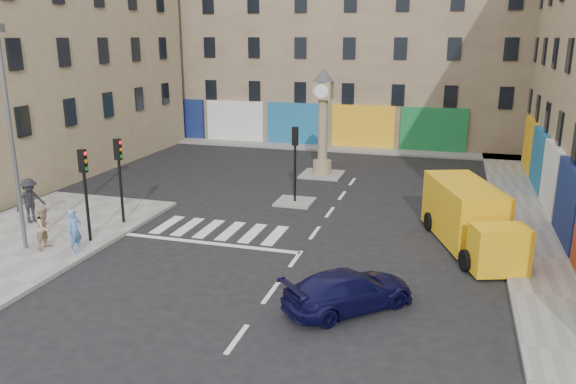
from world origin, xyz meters
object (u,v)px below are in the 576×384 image
at_px(clock_pillar, 323,116).
at_px(pedestrian_dark, 30,201).
at_px(lamp_post, 10,128).
at_px(navy_sedan, 349,290).
at_px(traffic_light_island, 295,152).
at_px(pedestrian_blue, 75,231).
at_px(traffic_light_left_far, 119,167).
at_px(yellow_van, 469,217).
at_px(pedestrian_tan, 45,227).
at_px(traffic_light_left_near, 85,181).

distance_m(clock_pillar, pedestrian_dark, 16.29).
relative_size(lamp_post, navy_sedan, 1.98).
relative_size(traffic_light_island, pedestrian_blue, 2.17).
xyz_separation_m(traffic_light_left_far, yellow_van, (14.44, 1.71, -1.45)).
distance_m(navy_sedan, yellow_van, 7.56).
relative_size(clock_pillar, pedestrian_tan, 3.65).
distance_m(traffic_light_left_near, navy_sedan, 11.38).
bearing_deg(traffic_light_left_far, pedestrian_tan, -106.85).
bearing_deg(yellow_van, traffic_light_island, 136.24).
bearing_deg(yellow_van, lamp_post, 179.24).
xyz_separation_m(traffic_light_left_near, traffic_light_left_far, (0.00, 2.40, 0.00)).
xyz_separation_m(lamp_post, yellow_van, (16.34, 5.51, -3.62)).
xyz_separation_m(traffic_light_island, navy_sedan, (4.60, -10.35, -1.98)).
xyz_separation_m(clock_pillar, pedestrian_dark, (-10.13, -12.53, -2.41)).
bearing_deg(pedestrian_blue, traffic_light_island, -22.04).
bearing_deg(pedestrian_dark, lamp_post, -121.20).
height_order(yellow_van, pedestrian_blue, yellow_van).
bearing_deg(traffic_light_left_near, traffic_light_island, 51.07).
relative_size(lamp_post, clock_pillar, 1.36).
xyz_separation_m(traffic_light_left_near, pedestrian_dark, (-3.83, 1.26, -1.48)).
distance_m(traffic_light_island, yellow_van, 9.05).
relative_size(traffic_light_island, navy_sedan, 0.88).
xyz_separation_m(traffic_light_left_far, clock_pillar, (6.30, 11.40, 0.93)).
bearing_deg(lamp_post, pedestrian_blue, 3.25).
bearing_deg(pedestrian_tan, lamp_post, 109.24).
bearing_deg(pedestrian_dark, navy_sedan, -81.60).
xyz_separation_m(traffic_light_island, clock_pillar, (0.00, 6.00, 0.96)).
xyz_separation_m(traffic_light_island, yellow_van, (8.14, -3.69, -1.42)).
distance_m(traffic_light_left_far, navy_sedan, 12.14).
height_order(traffic_light_left_near, traffic_light_left_far, same).
bearing_deg(traffic_light_left_far, pedestrian_blue, -85.33).
xyz_separation_m(yellow_van, pedestrian_dark, (-18.27, -2.85, -0.04)).
bearing_deg(navy_sedan, traffic_light_island, -20.28).
xyz_separation_m(clock_pillar, pedestrian_blue, (-6.00, -15.07, -2.55)).
bearing_deg(navy_sedan, traffic_light_left_near, 32.58).
height_order(traffic_light_left_near, clock_pillar, clock_pillar).
xyz_separation_m(pedestrian_blue, pedestrian_tan, (-1.38, 0.10, -0.01)).
bearing_deg(pedestrian_blue, traffic_light_left_far, 16.10).
bearing_deg(traffic_light_island, lamp_post, -131.71).
distance_m(clock_pillar, pedestrian_tan, 16.89).
bearing_deg(navy_sedan, clock_pillar, -28.53).
xyz_separation_m(clock_pillar, pedestrian_tan, (-7.38, -14.97, -2.56)).
relative_size(traffic_light_island, yellow_van, 0.55).
distance_m(pedestrian_blue, pedestrian_dark, 4.85).
bearing_deg(pedestrian_tan, pedestrian_dark, 52.41).
bearing_deg(traffic_light_island, navy_sedan, -66.02).
relative_size(yellow_van, pedestrian_tan, 4.05).
relative_size(traffic_light_left_far, traffic_light_island, 1.00).
height_order(traffic_light_left_far, pedestrian_dark, traffic_light_left_far).
xyz_separation_m(lamp_post, pedestrian_dark, (-1.93, 2.66, -3.65)).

